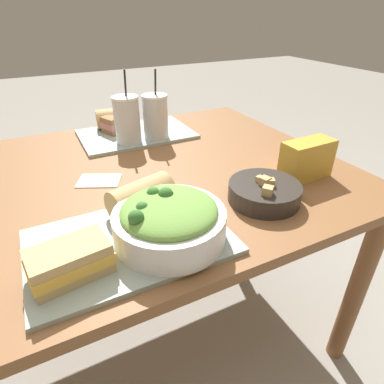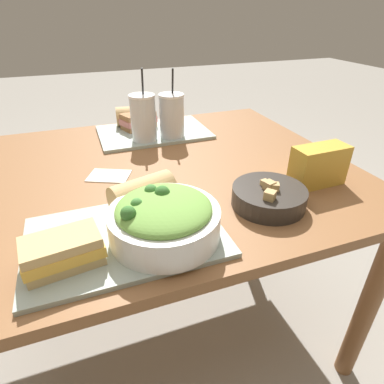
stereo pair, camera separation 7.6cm
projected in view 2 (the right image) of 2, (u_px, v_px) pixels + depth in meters
The scene contains 14 objects.
ground_plane at pixel (162, 318), 1.38m from camera, with size 12.00×12.00×0.00m, color gray.
dining_table at pixel (153, 193), 1.06m from camera, with size 1.26×1.00×0.71m.
tray_near at pixel (126, 237), 0.71m from camera, with size 0.43×0.29×0.01m.
tray_far at pixel (154, 132), 1.30m from camera, with size 0.43×0.29×0.01m.
salad_bowl at pixel (164, 218), 0.68m from camera, with size 0.24×0.24×0.11m.
soup_bowl at pixel (269, 196), 0.82m from camera, with size 0.19×0.19×0.07m.
sandwich_near at pixel (63, 251), 0.61m from camera, with size 0.16×0.10×0.06m.
baguette_near at pixel (144, 193), 0.79m from camera, with size 0.17×0.12×0.08m.
sandwich_far at pixel (138, 120), 1.31m from camera, with size 0.16×0.12×0.06m.
baguette_far at pixel (131, 116), 1.33m from camera, with size 0.12×0.09×0.08m.
drink_cup_dark at pixel (143, 119), 1.17m from camera, with size 0.09×0.09×0.26m.
drink_cup_red at pixel (172, 117), 1.20m from camera, with size 0.09×0.09×0.25m.
chip_bag at pixel (319, 166), 0.91m from camera, with size 0.16×0.07×0.12m.
napkin_folded at pixel (109, 176), 0.98m from camera, with size 0.15×0.13×0.00m.
Camera 2 is at (-0.19, -0.90, 1.16)m, focal length 30.00 mm.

